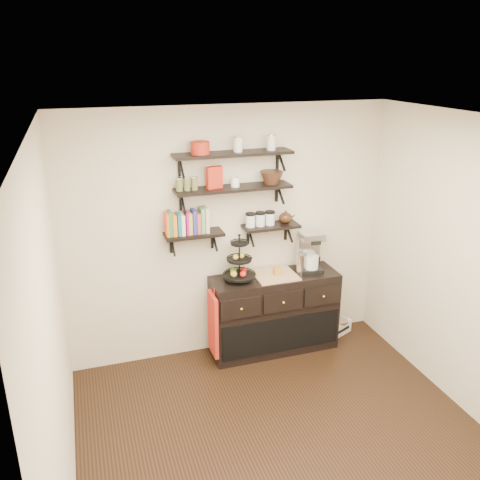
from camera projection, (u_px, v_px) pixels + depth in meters
name	position (u px, v px, depth m)	size (l,w,h in m)	color
floor	(291.00, 448.00, 4.32)	(3.50, 3.50, 0.00)	black
ceiling	(305.00, 126.00, 3.39)	(3.50, 3.50, 0.02)	white
back_wall	(230.00, 234.00, 5.42)	(3.50, 0.02, 2.70)	beige
left_wall	(54.00, 345.00, 3.34)	(0.02, 3.50, 2.70)	beige
shelf_top	(233.00, 154.00, 5.00)	(1.20, 0.27, 0.23)	black
shelf_mid	(233.00, 188.00, 5.12)	(1.20, 0.27, 0.23)	black
shelf_low_left	(194.00, 235.00, 5.16)	(0.60, 0.25, 0.23)	black
shelf_low_right	(271.00, 227.00, 5.41)	(0.60, 0.25, 0.23)	black
cookbooks	(187.00, 223.00, 5.09)	(0.40, 0.15, 0.26)	#D9531E
glass_canisters	(260.00, 220.00, 5.34)	(0.32, 0.10, 0.13)	silver
sideboard	(274.00, 313.00, 5.64)	(1.40, 0.50, 0.92)	black
fruit_stand	(239.00, 266.00, 5.32)	(0.34, 0.34, 0.50)	black
candle	(277.00, 271.00, 5.48)	(0.08, 0.08, 0.08)	#A97227
coffee_maker	(310.00, 252.00, 5.56)	(0.27, 0.26, 0.45)	black
thermal_carafe	(302.00, 264.00, 5.52)	(0.11, 0.11, 0.22)	silver
apron	(213.00, 324.00, 5.33)	(0.04, 0.29, 0.68)	#A91213
radio	(340.00, 326.00, 6.08)	(0.32, 0.26, 0.17)	silver
recipe_box	(214.00, 177.00, 5.01)	(0.16, 0.06, 0.22)	#AF2514
walnut_bowl	(272.00, 178.00, 5.21)	(0.24, 0.24, 0.13)	black
ramekins	(235.00, 182.00, 5.10)	(0.09, 0.09, 0.10)	white
teapot	(286.00, 217.00, 5.42)	(0.19, 0.14, 0.14)	#361E10
red_pot	(200.00, 148.00, 4.87)	(0.18, 0.18, 0.12)	#AF2514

